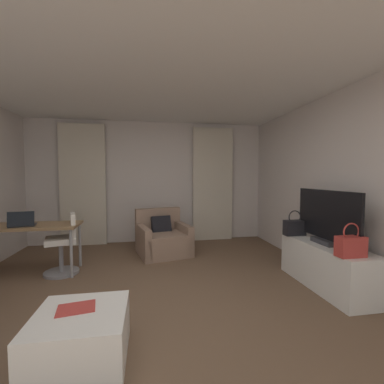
% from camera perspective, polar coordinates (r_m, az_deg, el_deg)
% --- Properties ---
extents(ground_plane, '(12.00, 12.00, 0.00)m').
position_cam_1_polar(ground_plane, '(3.06, -8.17, -24.37)').
color(ground_plane, brown).
extents(wall_window, '(5.12, 0.06, 2.60)m').
position_cam_1_polar(wall_window, '(5.74, -9.15, 2.16)').
color(wall_window, silver).
rests_on(wall_window, ground).
extents(wall_right, '(0.06, 6.12, 2.60)m').
position_cam_1_polar(wall_right, '(3.75, 33.97, 0.92)').
color(wall_right, silver).
rests_on(wall_right, ground).
extents(ceiling, '(5.12, 6.12, 0.06)m').
position_cam_1_polar(ceiling, '(2.96, -8.66, 27.36)').
color(ceiling, white).
rests_on(ceiling, wall_left).
extents(curtain_left_panel, '(0.90, 0.06, 2.50)m').
position_cam_1_polar(curtain_left_panel, '(5.76, -22.95, 1.43)').
color(curtain_left_panel, beige).
rests_on(curtain_left_panel, ground).
extents(curtain_right_panel, '(0.90, 0.06, 2.50)m').
position_cam_1_polar(curtain_right_panel, '(5.79, 4.60, 1.71)').
color(curtain_right_panel, beige).
rests_on(curtain_right_panel, ground).
extents(armchair, '(1.05, 1.05, 0.81)m').
position_cam_1_polar(armchair, '(4.88, -6.47, -10.32)').
color(armchair, '#997A66').
rests_on(armchair, ground).
extents(desk, '(1.39, 0.58, 0.73)m').
position_cam_1_polar(desk, '(4.45, -32.52, -6.95)').
color(desk, olive).
rests_on(desk, ground).
extents(desk_chair, '(0.50, 0.50, 0.88)m').
position_cam_1_polar(desk_chair, '(4.30, -26.45, -10.83)').
color(desk_chair, gray).
rests_on(desk_chair, ground).
extents(laptop, '(0.37, 0.31, 0.22)m').
position_cam_1_polar(laptop, '(4.33, -33.41, -5.77)').
color(laptop, '#2D2D33').
rests_on(laptop, desk).
extents(coffee_table, '(0.68, 0.67, 0.39)m').
position_cam_1_polar(coffee_table, '(2.43, -23.35, -27.35)').
color(coffee_table, white).
rests_on(coffee_table, ground).
extents(magazine_open, '(0.31, 0.24, 0.01)m').
position_cam_1_polar(magazine_open, '(2.40, -24.21, -22.37)').
color(magazine_open, '#B73833').
rests_on(magazine_open, coffee_table).
extents(tv_console, '(0.48, 1.35, 0.57)m').
position_cam_1_polar(tv_console, '(3.86, 27.44, -14.20)').
color(tv_console, white).
rests_on(tv_console, ground).
extents(tv_flatscreen, '(0.20, 1.12, 0.69)m').
position_cam_1_polar(tv_flatscreen, '(3.73, 27.61, -5.17)').
color(tv_flatscreen, '#333338').
rests_on(tv_flatscreen, tv_console).
extents(handbag_primary, '(0.30, 0.14, 0.37)m').
position_cam_1_polar(handbag_primary, '(4.10, 21.70, -7.22)').
color(handbag_primary, black).
rests_on(handbag_primary, tv_console).
extents(handbag_secondary, '(0.30, 0.14, 0.37)m').
position_cam_1_polar(handbag_secondary, '(3.30, 31.64, -10.05)').
color(handbag_secondary, '#B73833').
rests_on(handbag_secondary, tv_console).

